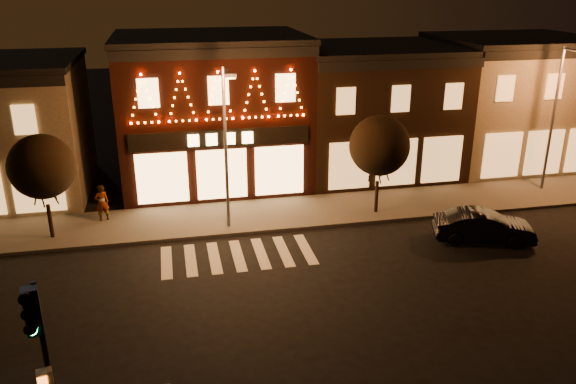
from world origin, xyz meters
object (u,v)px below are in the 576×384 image
object	(u,v)px
dark_sedan	(484,227)
pedestrian	(102,203)
streetlamp_mid	(226,138)
traffic_signal_near	(40,342)

from	to	relation	value
dark_sedan	pedestrian	distance (m)	17.81
dark_sedan	streetlamp_mid	bearing A→B (deg)	89.33
dark_sedan	pedestrian	xyz separation A→B (m)	(-16.86, 5.71, 0.33)
streetlamp_mid	dark_sedan	bearing A→B (deg)	-11.06
traffic_signal_near	dark_sedan	distance (m)	19.38
traffic_signal_near	streetlamp_mid	size ratio (longest dim) A/B	0.66
traffic_signal_near	pedestrian	xyz separation A→B (m)	(-0.23, 15.22, -2.56)
streetlamp_mid	pedestrian	bearing A→B (deg)	166.00
traffic_signal_near	dark_sedan	world-z (taller)	traffic_signal_near
traffic_signal_near	streetlamp_mid	distance (m)	14.21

